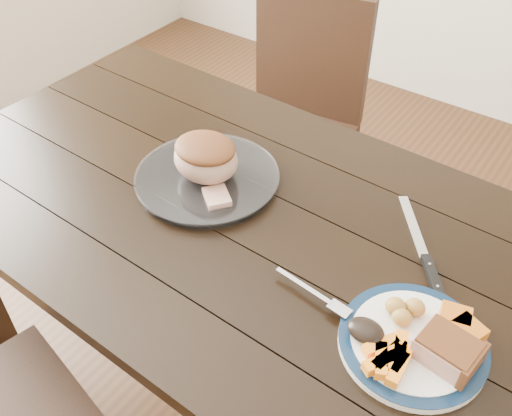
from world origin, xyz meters
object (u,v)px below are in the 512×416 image
Objects in this scene: roast_joint at (206,159)px; dinner_plate at (412,343)px; dining_table at (234,234)px; chair_far at (296,112)px; pork_slice at (447,351)px; fork at (317,295)px; carving_knife at (427,264)px; serving_platter at (207,179)px.

dinner_plate is at bearing -13.94° from roast_joint.
chair_far is (-0.28, 0.74, -0.13)m from dining_table.
dinner_plate is at bearing 175.24° from pork_slice.
dining_table is 9.07× the size of fork.
chair_far is at bearing 104.12° from roast_joint.
roast_joint is (-0.61, 0.15, 0.06)m from dinner_plate.
carving_knife is (-0.12, 0.21, -0.04)m from pork_slice.
chair_far is at bearing 104.12° from serving_platter.
pork_slice is (0.06, -0.01, 0.03)m from dinner_plate.
dining_table is at bearing 167.83° from pork_slice.
dining_table is 16.05× the size of pork_slice.
carving_knife is at bearing 63.30° from fork.
roast_joint reaches higher than fork.
carving_knife is at bearing 11.15° from dining_table.
pork_slice is at bearing 126.10° from chair_far.
serving_platter reaches higher than dining_table.
dining_table is at bearing 102.53° from chair_far.
serving_platter is 0.56m from carving_knife.
fork is at bearing 115.75° from chair_far.
pork_slice is (0.67, -0.16, 0.03)m from serving_platter.
fork is at bearing -176.01° from dinner_plate.
roast_joint reaches higher than dining_table.
fork is (-0.26, -0.01, -0.02)m from pork_slice.
roast_joint is 0.56m from carving_knife.
serving_platter is (-0.61, 0.15, 0.00)m from dinner_plate.
dining_table is 9.98× the size of roast_joint.
roast_joint is at bearing -122.49° from carving_knife.
dinner_plate is (0.50, -0.12, 0.10)m from dining_table.
dining_table is at bearing -116.81° from carving_knife.
roast_joint is (0.00, 0.00, 0.06)m from serving_platter.
dining_table is 5.94× the size of dinner_plate.
dining_table is at bearing -18.07° from roast_joint.
pork_slice is at bearing -8.71° from carving_knife.
chair_far reaches higher than pork_slice.
dining_table is 0.35m from fork.
fork is (0.31, -0.13, 0.11)m from dining_table.
fork is 0.26m from carving_knife.
dinner_plate is 0.21m from carving_knife.
carving_knife is at bearing 5.48° from roast_joint.
fork is (-0.20, -0.01, 0.01)m from dinner_plate.
fork is at bearing -21.73° from roast_joint.
fork is at bearing -22.96° from dining_table.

